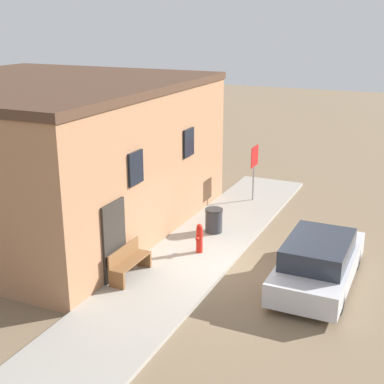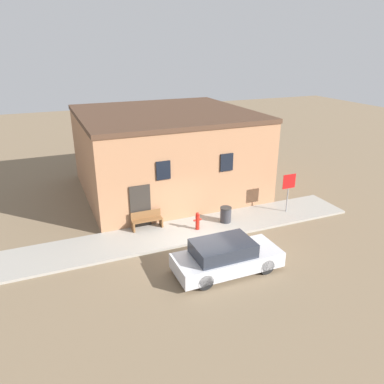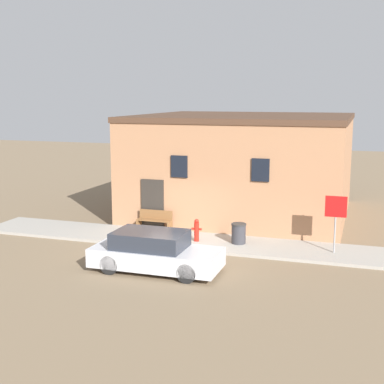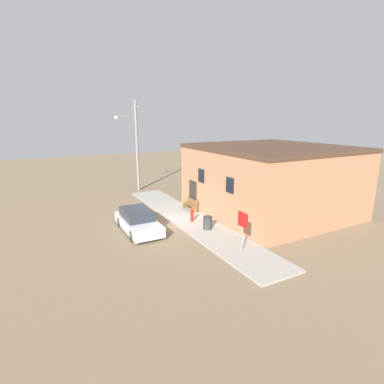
{
  "view_description": "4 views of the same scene",
  "coord_description": "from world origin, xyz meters",
  "px_view_note": "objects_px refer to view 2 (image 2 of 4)",
  "views": [
    {
      "loc": [
        -12.51,
        -4.63,
        6.61
      ],
      "look_at": [
        0.31,
        1.25,
        2.0
      ],
      "focal_mm": 50.0,
      "sensor_mm": 36.0,
      "label": 1
    },
    {
      "loc": [
        -5.84,
        -13.46,
        8.3
      ],
      "look_at": [
        0.31,
        1.25,
        2.0
      ],
      "focal_mm": 35.0,
      "sensor_mm": 36.0,
      "label": 2
    },
    {
      "loc": [
        6.62,
        -17.87,
        5.64
      ],
      "look_at": [
        0.31,
        1.25,
        2.0
      ],
      "focal_mm": 50.0,
      "sensor_mm": 36.0,
      "label": 3
    },
    {
      "loc": [
        16.66,
        -7.51,
        6.6
      ],
      "look_at": [
        0.31,
        1.25,
        2.0
      ],
      "focal_mm": 28.0,
      "sensor_mm": 36.0,
      "label": 4
    }
  ],
  "objects_px": {
    "trash_bin": "(226,214)",
    "parked_car": "(226,257)",
    "bench": "(147,220)",
    "stop_sign": "(289,186)",
    "fire_hydrant": "(198,221)"
  },
  "relations": [
    {
      "from": "trash_bin",
      "to": "parked_car",
      "type": "distance_m",
      "value": 4.18
    },
    {
      "from": "fire_hydrant",
      "to": "stop_sign",
      "type": "distance_m",
      "value": 5.23
    },
    {
      "from": "bench",
      "to": "trash_bin",
      "type": "distance_m",
      "value": 3.88
    },
    {
      "from": "stop_sign",
      "to": "parked_car",
      "type": "relative_size",
      "value": 0.49
    },
    {
      "from": "parked_car",
      "to": "bench",
      "type": "bearing_deg",
      "value": 112.17
    },
    {
      "from": "bench",
      "to": "trash_bin",
      "type": "relative_size",
      "value": 1.9
    },
    {
      "from": "stop_sign",
      "to": "trash_bin",
      "type": "xyz_separation_m",
      "value": [
        -3.52,
        0.14,
        -1.06
      ]
    },
    {
      "from": "parked_car",
      "to": "trash_bin",
      "type": "bearing_deg",
      "value": 62.59
    },
    {
      "from": "trash_bin",
      "to": "parked_car",
      "type": "bearing_deg",
      "value": -117.41
    },
    {
      "from": "stop_sign",
      "to": "bench",
      "type": "relative_size",
      "value": 1.41
    },
    {
      "from": "trash_bin",
      "to": "parked_car",
      "type": "relative_size",
      "value": 0.18
    },
    {
      "from": "bench",
      "to": "trash_bin",
      "type": "xyz_separation_m",
      "value": [
        3.78,
        -0.85,
        -0.03
      ]
    },
    {
      "from": "bench",
      "to": "parked_car",
      "type": "relative_size",
      "value": 0.35
    },
    {
      "from": "stop_sign",
      "to": "parked_car",
      "type": "height_order",
      "value": "stop_sign"
    },
    {
      "from": "fire_hydrant",
      "to": "bench",
      "type": "bearing_deg",
      "value": 153.86
    }
  ]
}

